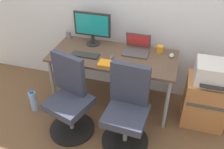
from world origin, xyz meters
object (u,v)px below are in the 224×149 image
office_chair_left (70,99)px  desktop_monitor (92,26)px  side_cabinet (205,102)px  coffee_mug (160,49)px  office_chair_right (127,111)px  open_laptop (137,48)px  printer (213,73)px  water_bottle_on_floor (33,101)px

office_chair_left → desktop_monitor: (0.01, 0.79, 0.57)m
side_cabinet → office_chair_left: bearing=-160.2°
office_chair_left → desktop_monitor: 0.97m
desktop_monitor → coffee_mug: (0.87, 0.02, -0.20)m
office_chair_left → office_chair_right: 0.67m
office_chair_right → open_laptop: size_ratio=3.03×
desktop_monitor → coffee_mug: bearing=1.2°
printer → office_chair_left: bearing=-160.2°
printer → water_bottle_on_floor: 2.24m
office_chair_left → water_bottle_on_floor: (-0.61, 0.13, -0.28)m
office_chair_right → desktop_monitor: size_ratio=1.96×
printer → open_laptop: open_laptop is taller
printer → coffee_mug: 0.68m
office_chair_right → desktop_monitor: (-0.66, 0.79, 0.57)m
printer → desktop_monitor: desktop_monitor is taller
office_chair_right → coffee_mug: (0.21, 0.80, 0.37)m
office_chair_left → coffee_mug: size_ratio=10.22×
office_chair_left → water_bottle_on_floor: 0.68m
water_bottle_on_floor → coffee_mug: 1.76m
office_chair_left → desktop_monitor: size_ratio=1.96×
water_bottle_on_floor → desktop_monitor: (0.62, 0.66, 0.85)m
office_chair_left → printer: bearing=19.8°
desktop_monitor → printer: bearing=-9.3°
open_laptop → coffee_mug: size_ratio=3.37×
water_bottle_on_floor → coffee_mug: (1.49, 0.68, 0.64)m
office_chair_left → office_chair_right: same height
printer → water_bottle_on_floor: bearing=-168.9°
side_cabinet → desktop_monitor: desktop_monitor is taller
office_chair_left → coffee_mug: office_chair_left is taller
open_laptop → coffee_mug: open_laptop is taller
open_laptop → side_cabinet: bearing=-12.8°
water_bottle_on_floor → office_chair_right: bearing=-5.6°
printer → coffee_mug: size_ratio=4.35×
office_chair_left → coffee_mug: bearing=42.3°
side_cabinet → coffee_mug: (-0.63, 0.26, 0.48)m
printer → desktop_monitor: size_ratio=0.83×
desktop_monitor → water_bottle_on_floor: bearing=-133.3°
office_chair_left → side_cabinet: bearing=19.8°
desktop_monitor → coffee_mug: size_ratio=5.22×
office_chair_right → side_cabinet: (0.84, 0.54, -0.12)m
office_chair_left → water_bottle_on_floor: office_chair_left is taller
office_chair_right → desktop_monitor: desktop_monitor is taller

